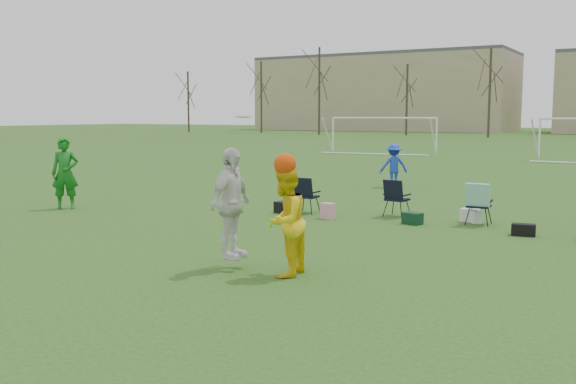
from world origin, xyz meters
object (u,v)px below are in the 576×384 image
Objects in this scene: fielder_green_near at (65,173)px; goal_left at (383,125)px; fielder_blue at (394,165)px; center_contest at (260,212)px.

goal_left is (-2.25, 28.90, 0.92)m from fielder_green_near.
fielder_green_near is 11.44m from fielder_blue.
center_contest is at bearing -61.41° from fielder_green_near.
goal_left is at bearing -102.48° from fielder_blue.
center_contest is 34.10m from goal_left.
fielder_green_near is 29.00m from goal_left.
center_contest is 0.35× the size of goal_left.
goal_left is (-10.90, 32.30, 0.89)m from center_contest.
fielder_green_near is 0.77× the size of center_contest.
fielder_blue is 13.48m from center_contest.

